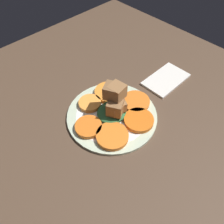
{
  "coord_description": "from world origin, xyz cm",
  "views": [
    {
      "loc": [
        -30.24,
        -31.12,
        56.79
      ],
      "look_at": [
        0.0,
        0.0,
        4.1
      ],
      "focal_mm": 35.0,
      "sensor_mm": 36.0,
      "label": 1
    }
  ],
  "objects": [
    {
      "name": "fork",
      "position": [
        0.87,
        -6.21,
        3.3
      ],
      "size": [
        17.3,
        2.85,
        0.4
      ],
      "rotation": [
        0.0,
        0.0,
        0.07
      ],
      "color": "silver",
      "rests_on": "plate"
    },
    {
      "name": "carrot_slice_3",
      "position": [
        5.41,
        7.23,
        3.77
      ],
      "size": [
        9.58,
        9.58,
        1.35
      ],
      "primitive_type": "cylinder",
      "color": "orange",
      "rests_on": "plate"
    },
    {
      "name": "carrot_slice_4",
      "position": [
        -2.39,
        7.87,
        3.77
      ],
      "size": [
        7.36,
        7.36,
        1.35
      ],
      "primitive_type": "cylinder",
      "color": "#F99539",
      "rests_on": "plate"
    },
    {
      "name": "carrot_slice_1",
      "position": [
        3.8,
        -7.84,
        3.77
      ],
      "size": [
        9.17,
        9.17,
        1.35
      ],
      "primitive_type": "cylinder",
      "color": "orange",
      "rests_on": "plate"
    },
    {
      "name": "plate",
      "position": [
        0.0,
        0.0,
        2.52
      ],
      "size": [
        28.57,
        28.57,
        1.05
      ],
      "color": "beige",
      "rests_on": "table_slab"
    },
    {
      "name": "carrot_slice_5",
      "position": [
        -8.83,
        1.0,
        3.77
      ],
      "size": [
        8.12,
        8.12,
        1.35
      ],
      "primitive_type": "cylinder",
      "color": "orange",
      "rests_on": "plate"
    },
    {
      "name": "carrot_slice_2",
      "position": [
        8.8,
        -2.06,
        3.77
      ],
      "size": [
        9.21,
        9.21,
        1.35
      ],
      "primitive_type": "cylinder",
      "color": "orange",
      "rests_on": "plate"
    },
    {
      "name": "napkin",
      "position": [
        26.07,
        -1.68,
        2.4
      ],
      "size": [
        17.01,
        10.21,
        0.8
      ],
      "color": "silver",
      "rests_on": "table_slab"
    },
    {
      "name": "center_pile",
      "position": [
        0.6,
        -0.35,
        7.61
      ],
      "size": [
        9.82,
        8.89,
        10.89
      ],
      "color": "#2D6033",
      "rests_on": "plate"
    },
    {
      "name": "table_slab",
      "position": [
        0.0,
        0.0,
        1.0
      ],
      "size": [
        120.0,
        120.0,
        2.0
      ],
      "primitive_type": "cube",
      "color": "#4C3828",
      "rests_on": "ground"
    },
    {
      "name": "carrot_slice_0",
      "position": [
        -6.0,
        -6.29,
        3.77
      ],
      "size": [
        9.51,
        9.51,
        1.35
      ],
      "primitive_type": "cylinder",
      "color": "orange",
      "rests_on": "plate"
    }
  ]
}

